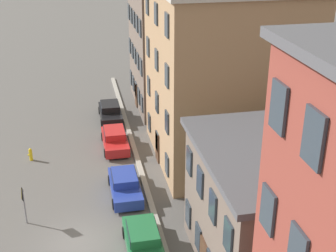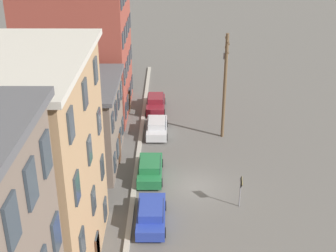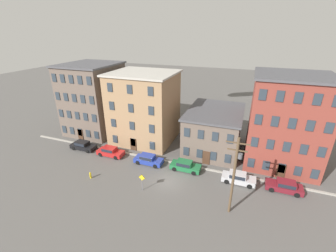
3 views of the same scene
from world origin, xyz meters
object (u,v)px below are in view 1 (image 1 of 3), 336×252
caution_sign (23,200)px  fire_hydrant (31,154)px  car_blue (125,184)px  car_green (143,240)px  car_black (110,111)px  car_red (115,138)px

caution_sign → fire_hydrant: (-7.90, -0.21, -1.13)m
car_blue → car_green: bearing=2.9°
car_green → car_blue: bearing=-177.1°
car_black → car_red: (5.58, -0.15, 0.00)m
caution_sign → car_red: bearing=145.6°
car_green → caution_sign: bearing=-121.5°
caution_sign → fire_hydrant: size_ratio=2.52×
car_green → fire_hydrant: car_green is taller
car_black → caution_sign: (14.38, -6.18, 0.86)m
fire_hydrant → caution_sign: bearing=1.5°
car_black → car_red: bearing=-1.5°
car_blue → fire_hydrant: car_blue is taller
caution_sign → fire_hydrant: bearing=-178.5°
car_black → fire_hydrant: car_black is taller
car_black → fire_hydrant: bearing=-44.6°
car_red → fire_hydrant: (0.91, -6.24, -0.27)m
car_green → fire_hydrant: (-11.75, -6.50, -0.27)m
car_red → car_green: (12.66, 0.26, 0.00)m
car_red → fire_hydrant: 6.31m
car_black → car_red: size_ratio=1.00×
car_blue → caution_sign: bearing=-71.9°
car_red → car_green: bearing=1.2°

